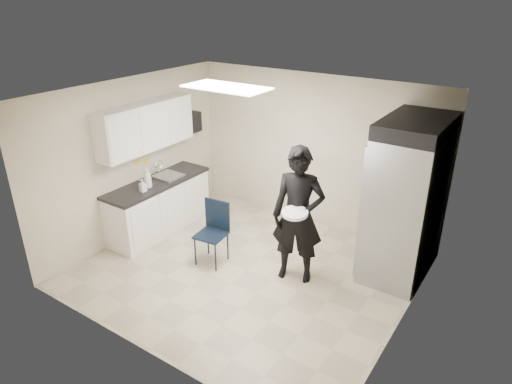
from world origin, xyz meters
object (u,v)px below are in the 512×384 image
Objects in this scene: lower_counter at (159,207)px; commercial_fridge at (406,205)px; man_tuxedo at (298,216)px; folding_chair at (211,235)px.

lower_counter is 3.98m from commercial_fridge.
man_tuxedo is at bearing -139.12° from commercial_fridge.
folding_chair reaches higher than lower_counter.
folding_chair is 0.48× the size of man_tuxedo.
man_tuxedo is (1.24, 0.38, 0.51)m from folding_chair.
commercial_fridge is 2.83m from folding_chair.
lower_counter is at bearing 163.76° from man_tuxedo.
man_tuxedo reaches higher than folding_chair.
folding_chair is at bearing 179.26° from man_tuxedo.
folding_chair is at bearing -12.61° from lower_counter.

